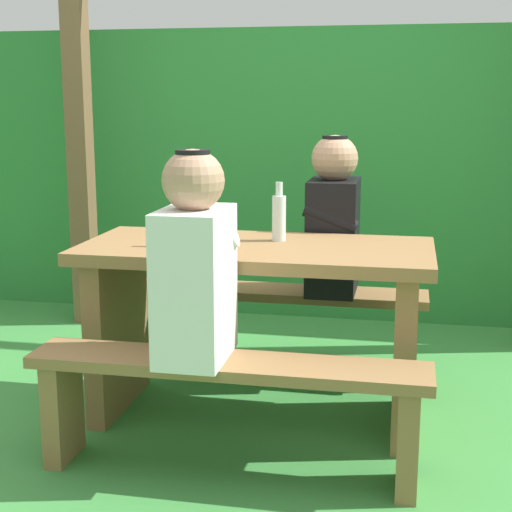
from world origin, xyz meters
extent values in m
plane|color=#3B883D|center=(0.00, 0.00, 0.00)|extent=(12.00, 12.00, 0.00)
cube|color=#2D7E36|center=(0.00, 1.91, 0.85)|extent=(6.40, 0.80, 1.70)
cube|color=brown|center=(-1.25, 1.16, 1.05)|extent=(0.12, 0.12, 2.10)
cube|color=olive|center=(0.00, 0.00, 0.71)|extent=(1.40, 0.64, 0.05)
cube|color=olive|center=(-0.60, 0.00, 0.34)|extent=(0.08, 0.54, 0.68)
cube|color=olive|center=(0.60, 0.00, 0.34)|extent=(0.08, 0.54, 0.68)
cube|color=olive|center=(0.00, -0.51, 0.40)|extent=(1.40, 0.24, 0.04)
cube|color=olive|center=(-0.62, -0.51, 0.19)|extent=(0.07, 0.22, 0.38)
cube|color=olive|center=(0.62, -0.51, 0.19)|extent=(0.07, 0.22, 0.38)
cube|color=olive|center=(0.00, 0.51, 0.40)|extent=(1.40, 0.24, 0.04)
cube|color=olive|center=(-0.62, 0.51, 0.19)|extent=(0.07, 0.22, 0.38)
cube|color=olive|center=(0.62, 0.51, 0.19)|extent=(0.07, 0.22, 0.38)
cube|color=white|center=(-0.11, -0.51, 0.68)|extent=(0.22, 0.34, 0.52)
sphere|color=tan|center=(-0.11, -0.51, 1.04)|extent=(0.21, 0.21, 0.21)
cylinder|color=black|center=(-0.11, -0.51, 1.13)|extent=(0.12, 0.12, 0.02)
cylinder|color=white|center=(-0.11, -0.37, 0.79)|extent=(0.25, 0.07, 0.15)
cube|color=black|center=(0.26, 0.51, 0.68)|extent=(0.22, 0.34, 0.52)
sphere|color=tan|center=(0.26, 0.51, 1.04)|extent=(0.21, 0.21, 0.21)
cylinder|color=black|center=(0.26, 0.51, 1.13)|extent=(0.12, 0.12, 0.02)
cylinder|color=black|center=(0.26, 0.37, 0.79)|extent=(0.25, 0.07, 0.15)
cylinder|color=silver|center=(-0.29, 0.08, 0.77)|extent=(0.07, 0.07, 0.08)
cylinder|color=silver|center=(-0.22, -0.07, 0.82)|extent=(0.06, 0.06, 0.18)
cylinder|color=silver|center=(-0.22, -0.07, 0.95)|extent=(0.03, 0.03, 0.07)
cylinder|color=silver|center=(0.07, 0.11, 0.82)|extent=(0.06, 0.06, 0.19)
cylinder|color=silver|center=(0.07, 0.11, 0.94)|extent=(0.03, 0.03, 0.06)
cube|color=black|center=(-0.21, 0.03, 0.74)|extent=(0.08, 0.14, 0.01)
camera|label=1|loc=(0.59, -2.95, 1.31)|focal=53.95mm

